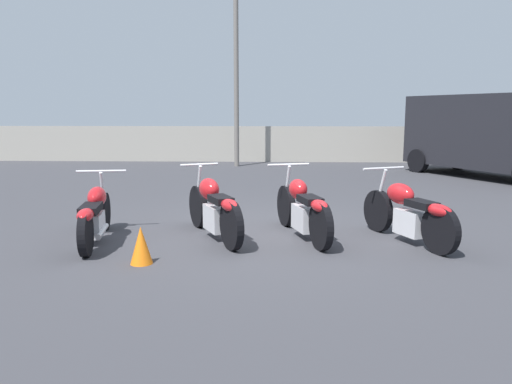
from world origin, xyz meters
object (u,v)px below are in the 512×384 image
(motorcycle_slot_0, at_px, (95,215))
(motorcycle_slot_3, at_px, (409,213))
(light_pole_left, at_px, (236,3))
(parked_van, at_px, (491,132))
(traffic_cone_near, at_px, (141,245))
(motorcycle_slot_1, at_px, (214,208))
(motorcycle_slot_2, at_px, (303,209))

(motorcycle_slot_0, distance_m, motorcycle_slot_3, 4.40)
(motorcycle_slot_0, bearing_deg, light_pole_left, 73.15)
(parked_van, height_order, traffic_cone_near, parked_van)
(motorcycle_slot_3, distance_m, traffic_cone_near, 3.68)
(motorcycle_slot_1, relative_size, motorcycle_slot_3, 1.04)
(motorcycle_slot_1, bearing_deg, motorcycle_slot_0, 165.15)
(motorcycle_slot_3, bearing_deg, parked_van, 36.88)
(motorcycle_slot_3, bearing_deg, motorcycle_slot_2, 147.89)
(motorcycle_slot_1, bearing_deg, parked_van, 19.56)
(motorcycle_slot_0, relative_size, motorcycle_slot_2, 0.98)
(parked_van, bearing_deg, motorcycle_slot_1, -162.83)
(motorcycle_slot_2, xyz_separation_m, motorcycle_slot_3, (1.46, -0.22, 0.00))
(motorcycle_slot_2, distance_m, parked_van, 8.90)
(motorcycle_slot_0, xyz_separation_m, parked_van, (8.44, 7.36, 0.86))
(motorcycle_slot_1, bearing_deg, motorcycle_slot_2, -22.87)
(motorcycle_slot_3, distance_m, parked_van, 8.27)
(motorcycle_slot_0, xyz_separation_m, motorcycle_slot_3, (4.39, 0.20, 0.02))
(motorcycle_slot_0, relative_size, motorcycle_slot_3, 1.08)
(motorcycle_slot_3, bearing_deg, traffic_cone_near, 174.44)
(motorcycle_slot_1, distance_m, motorcycle_slot_2, 1.29)
(light_pole_left, relative_size, traffic_cone_near, 19.68)
(motorcycle_slot_0, xyz_separation_m, motorcycle_slot_1, (1.64, 0.33, 0.04))
(motorcycle_slot_0, height_order, traffic_cone_near, motorcycle_slot_0)
(motorcycle_slot_1, relative_size, parked_van, 0.39)
(motorcycle_slot_2, relative_size, parked_van, 0.41)
(motorcycle_slot_1, xyz_separation_m, traffic_cone_near, (-0.73, -1.28, -0.21))
(motorcycle_slot_2, distance_m, motorcycle_slot_3, 1.48)
(light_pole_left, height_order, traffic_cone_near, light_pole_left)
(motorcycle_slot_1, xyz_separation_m, motorcycle_slot_3, (2.76, -0.14, -0.01))
(motorcycle_slot_3, relative_size, traffic_cone_near, 4.06)
(light_pole_left, bearing_deg, parked_van, -19.66)
(motorcycle_slot_3, relative_size, parked_van, 0.37)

